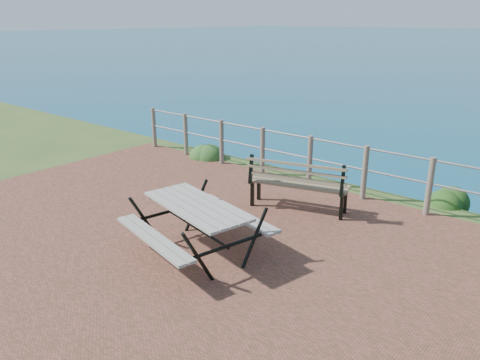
# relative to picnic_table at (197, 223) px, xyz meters

# --- Properties ---
(ground) EXTENTS (10.00, 7.00, 0.12)m
(ground) POSITION_rel_picnic_table_xyz_m (-0.29, 0.07, -0.47)
(ground) COLOR brown
(ground) RESTS_ON ground
(safety_railing) EXTENTS (9.40, 0.10, 1.00)m
(safety_railing) POSITION_rel_picnic_table_xyz_m (-0.29, 3.42, 0.11)
(safety_railing) COLOR #6B5B4C
(safety_railing) RESTS_ON ground
(picnic_table) EXTENTS (1.84, 1.47, 0.73)m
(picnic_table) POSITION_rel_picnic_table_xyz_m (0.00, 0.00, 0.00)
(picnic_table) COLOR gray
(picnic_table) RESTS_ON ground
(park_bench) EXTENTS (1.74, 0.88, 0.95)m
(park_bench) POSITION_rel_picnic_table_xyz_m (0.21, 2.24, 0.16)
(park_bench) COLOR brown
(park_bench) RESTS_ON ground
(shrub_lip_west) EXTENTS (0.75, 0.75, 0.48)m
(shrub_lip_west) POSITION_rel_picnic_table_xyz_m (-3.13, 3.70, -0.47)
(shrub_lip_west) COLOR #2E5720
(shrub_lip_west) RESTS_ON ground
(shrub_lip_east) EXTENTS (0.71, 0.71, 0.43)m
(shrub_lip_east) POSITION_rel_picnic_table_xyz_m (2.15, 4.26, -0.47)
(shrub_lip_east) COLOR #184114
(shrub_lip_east) RESTS_ON ground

